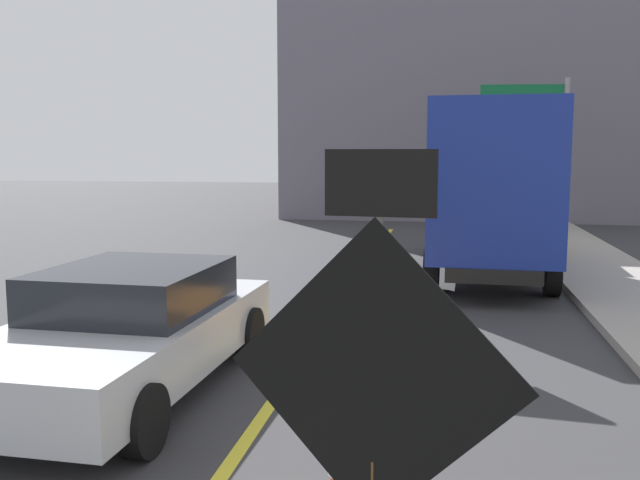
# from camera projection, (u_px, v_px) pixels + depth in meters

# --- Properties ---
(lane_center_stripe) EXTENTS (0.14, 36.00, 0.01)m
(lane_center_stripe) POSITION_uv_depth(u_px,v_px,m) (248.00, 438.00, 6.48)
(lane_center_stripe) COLOR yellow
(lane_center_stripe) RESTS_ON ground
(roadwork_sign) EXTENTS (1.60, 0.36, 2.33)m
(roadwork_sign) POSITION_uv_depth(u_px,v_px,m) (374.00, 383.00, 3.57)
(roadwork_sign) COLOR #593819
(roadwork_sign) RESTS_ON ground
(arrow_board_trailer) EXTENTS (1.60, 1.91, 2.70)m
(arrow_board_trailer) POSITION_uv_depth(u_px,v_px,m) (379.00, 305.00, 9.95)
(arrow_board_trailer) COLOR orange
(arrow_board_trailer) RESTS_ON ground
(box_truck) EXTENTS (2.70, 7.67, 3.59)m
(box_truck) POSITION_uv_depth(u_px,v_px,m) (490.00, 187.00, 14.82)
(box_truck) COLOR black
(box_truck) RESTS_ON ground
(pickup_car) EXTENTS (2.23, 4.65, 1.38)m
(pickup_car) POSITION_uv_depth(u_px,v_px,m) (128.00, 329.00, 7.71)
(pickup_car) COLOR silver
(pickup_car) RESTS_ON ground
(highway_guide_sign) EXTENTS (2.78, 0.39, 5.00)m
(highway_guide_sign) POSITION_uv_depth(u_px,v_px,m) (540.00, 128.00, 22.13)
(highway_guide_sign) COLOR gray
(highway_guide_sign) RESTS_ON ground
(far_building_block) EXTENTS (19.52, 8.36, 10.73)m
(far_building_block) POSITION_uv_depth(u_px,v_px,m) (525.00, 88.00, 29.37)
(far_building_block) COLOR slate
(far_building_block) RESTS_ON ground
(traffic_cone_near_sign) EXTENTS (0.36, 0.36, 0.78)m
(traffic_cone_near_sign) POSITION_uv_depth(u_px,v_px,m) (341.00, 477.00, 4.88)
(traffic_cone_near_sign) COLOR black
(traffic_cone_near_sign) RESTS_ON ground
(traffic_cone_mid_lane) EXTENTS (0.36, 0.36, 0.77)m
(traffic_cone_mid_lane) POSITION_uv_depth(u_px,v_px,m) (380.00, 379.00, 7.02)
(traffic_cone_mid_lane) COLOR black
(traffic_cone_mid_lane) RESTS_ON ground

